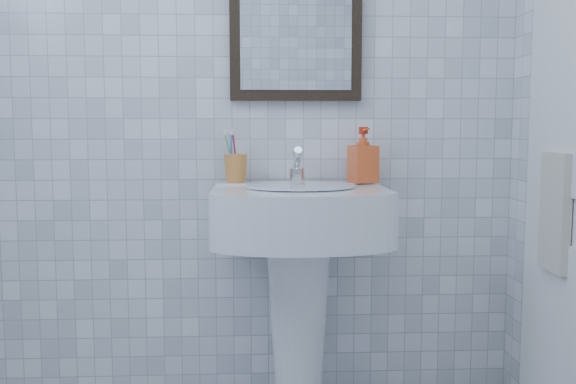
{
  "coord_description": "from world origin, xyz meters",
  "views": [
    {
      "loc": [
        0.08,
        -1.29,
        1.14
      ],
      "look_at": [
        0.2,
        0.86,
        0.92
      ],
      "focal_mm": 40.0,
      "sensor_mm": 36.0,
      "label": 1
    }
  ],
  "objects": [
    {
      "name": "hand_towel",
      "position": [
        1.04,
        0.69,
        0.87
      ],
      "size": [
        0.03,
        0.16,
        0.38
      ],
      "primitive_type": "cube",
      "color": "silver",
      "rests_on": "towel_ring"
    },
    {
      "name": "soap_dispenser",
      "position": [
        0.49,
        1.1,
        1.03
      ],
      "size": [
        0.11,
        0.12,
        0.21
      ],
      "primitive_type": "imported",
      "rotation": [
        0.0,
        0.0,
        0.27
      ],
      "color": "red",
      "rests_on": "washbasin"
    },
    {
      "name": "towel_ring",
      "position": [
        1.06,
        0.69,
        1.05
      ],
      "size": [
        0.01,
        0.18,
        0.18
      ],
      "primitive_type": "torus",
      "rotation": [
        0.0,
        1.57,
        0.0
      ],
      "color": "silver",
      "rests_on": "wall_right"
    },
    {
      "name": "faucet",
      "position": [
        0.24,
        1.1,
        0.99
      ],
      "size": [
        0.06,
        0.12,
        0.14
      ],
      "color": "silver",
      "rests_on": "washbasin"
    },
    {
      "name": "toothbrush_cup",
      "position": [
        0.02,
        1.11,
        0.99
      ],
      "size": [
        0.11,
        0.11,
        0.11
      ],
      "primitive_type": null,
      "rotation": [
        0.0,
        0.0,
        -0.3
      ],
      "color": "orange",
      "rests_on": "washbasin"
    },
    {
      "name": "wall_back",
      "position": [
        0.0,
        1.2,
        1.25
      ],
      "size": [
        2.2,
        0.02,
        2.5
      ],
      "primitive_type": "cube",
      "color": "white",
      "rests_on": "ground"
    },
    {
      "name": "washbasin",
      "position": [
        0.24,
        0.99,
        0.63
      ],
      "size": [
        0.61,
        0.45,
        0.94
      ],
      "color": "white",
      "rests_on": "ground"
    },
    {
      "name": "wall_mirror",
      "position": [
        0.24,
        1.18,
        1.55
      ],
      "size": [
        0.5,
        0.04,
        0.62
      ],
      "color": "black",
      "rests_on": "wall_back"
    }
  ]
}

